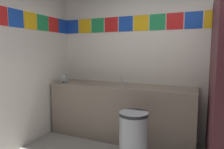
{
  "coord_description": "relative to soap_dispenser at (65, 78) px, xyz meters",
  "views": [
    {
      "loc": [
        0.41,
        -1.63,
        1.45
      ],
      "look_at": [
        -0.8,
        1.14,
        1.1
      ],
      "focal_mm": 32.74,
      "sensor_mm": 36.0,
      "label": 1
    }
  ],
  "objects": [
    {
      "name": "faucet_center",
      "position": [
        0.98,
        0.26,
        -0.03
      ],
      "size": [
        0.04,
        0.1,
        0.14
      ],
      "color": "silver",
      "rests_on": "vanity_counter"
    },
    {
      "name": "trash_bin",
      "position": [
        1.43,
        -0.55,
        -0.62
      ],
      "size": [
        0.36,
        0.36,
        0.7
      ],
      "color": "#999EA3",
      "rests_on": "ground_plane"
    },
    {
      "name": "soap_dispenser",
      "position": [
        0.0,
        0.0,
        0.0
      ],
      "size": [
        0.09,
        0.09,
        0.16
      ],
      "color": "gray",
      "rests_on": "vanity_counter"
    },
    {
      "name": "wall_back",
      "position": [
        1.77,
        0.5,
        0.4
      ],
      "size": [
        4.05,
        0.09,
        2.73
      ],
      "color": "silver",
      "rests_on": "ground_plane"
    },
    {
      "name": "vanity_counter",
      "position": [
        0.98,
        0.17,
        -0.52
      ],
      "size": [
        2.37,
        0.58,
        0.89
      ],
      "color": "gray",
      "rests_on": "ground_plane"
    }
  ]
}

